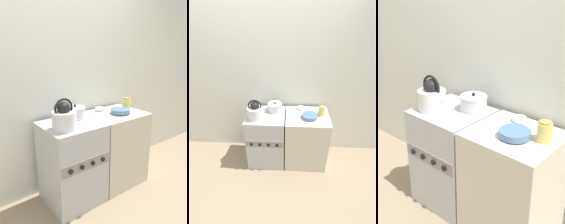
# 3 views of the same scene
# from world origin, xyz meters

# --- Properties ---
(ground_plane) EXTENTS (12.00, 12.00, 0.00)m
(ground_plane) POSITION_xyz_m (0.00, 0.00, 0.00)
(ground_plane) COLOR gray
(wall_back) EXTENTS (7.00, 0.06, 2.50)m
(wall_back) POSITION_xyz_m (0.00, 0.62, 1.25)
(wall_back) COLOR silver
(wall_back) RESTS_ON ground_plane
(stove) EXTENTS (0.56, 0.56, 0.87)m
(stove) POSITION_xyz_m (0.00, 0.27, 0.43)
(stove) COLOR #B2B2B7
(stove) RESTS_ON ground_plane
(counter) EXTENTS (0.62, 0.55, 0.86)m
(counter) POSITION_xyz_m (0.61, 0.28, 0.43)
(counter) COLOR beige
(counter) RESTS_ON ground_plane
(kettle) EXTENTS (0.27, 0.22, 0.29)m
(kettle) POSITION_xyz_m (-0.12, 0.17, 0.98)
(kettle) COLOR silver
(kettle) RESTS_ON stove
(cooking_pot) EXTENTS (0.22, 0.22, 0.15)m
(cooking_pot) POSITION_xyz_m (0.13, 0.38, 0.93)
(cooking_pot) COLOR silver
(cooking_pot) RESTS_ON stove
(enamel_bowl) EXTENTS (0.22, 0.22, 0.05)m
(enamel_bowl) POSITION_xyz_m (0.63, 0.23, 0.89)
(enamel_bowl) COLOR #4C729E
(enamel_bowl) RESTS_ON counter
(small_ceramic_bowl) EXTENTS (0.11, 0.11, 0.04)m
(small_ceramic_bowl) POSITION_xyz_m (0.52, 0.46, 0.89)
(small_ceramic_bowl) COLOR white
(small_ceramic_bowl) RESTS_ON counter
(storage_jar) EXTENTS (0.10, 0.10, 0.15)m
(storage_jar) POSITION_xyz_m (0.81, 0.31, 0.94)
(storage_jar) COLOR #E0CC66
(storage_jar) RESTS_ON counter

